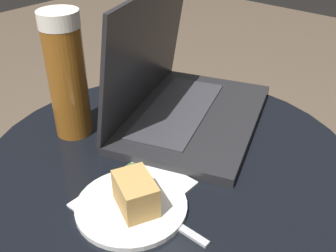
% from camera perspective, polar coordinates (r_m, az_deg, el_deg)
% --- Properties ---
extents(table, '(0.70, 0.70, 0.55)m').
position_cam_1_polar(table, '(0.85, 0.22, -13.17)').
color(table, '#515156').
rests_on(table, ground_plane).
extents(napkin, '(0.18, 0.13, 0.00)m').
position_cam_1_polar(napkin, '(0.66, -4.83, -9.77)').
color(napkin, white).
rests_on(napkin, table).
extents(laptop, '(0.44, 0.37, 0.27)m').
position_cam_1_polar(laptop, '(0.84, 1.54, 4.53)').
color(laptop, '#232326').
rests_on(laptop, table).
extents(beer_glass, '(0.08, 0.08, 0.25)m').
position_cam_1_polar(beer_glass, '(0.78, -14.46, 7.07)').
color(beer_glass, brown).
rests_on(beer_glass, table).
extents(snack_plate, '(0.18, 0.18, 0.06)m').
position_cam_1_polar(snack_plate, '(0.63, -5.06, -10.54)').
color(snack_plate, silver).
rests_on(snack_plate, table).
extents(fork, '(0.02, 0.16, 0.00)m').
position_cam_1_polar(fork, '(0.63, -1.31, -12.62)').
color(fork, '#B2B2B7').
rests_on(fork, table).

